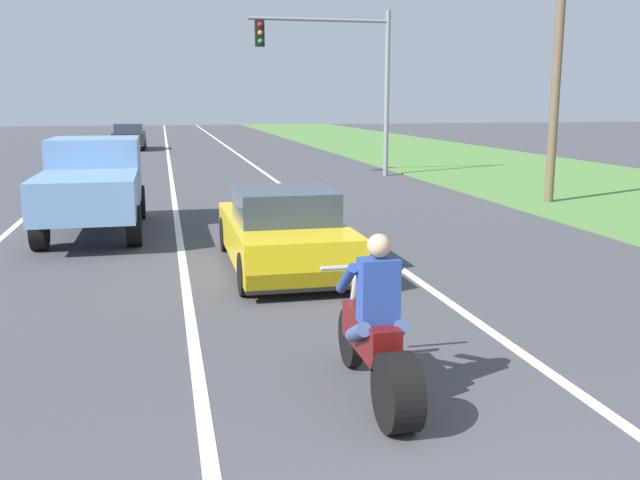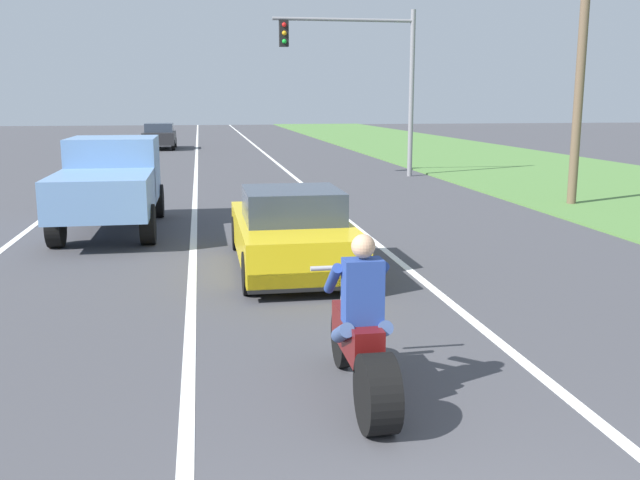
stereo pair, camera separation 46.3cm
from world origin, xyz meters
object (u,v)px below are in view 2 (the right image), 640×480
(sports_car_yellow, at_px, (291,232))
(distant_car_far_ahead, at_px, (160,136))
(motorcycle_with_rider, at_px, (362,343))
(pickup_truck_left_lane_light_blue, at_px, (110,180))
(traffic_light_mast_near, at_px, (369,65))

(sports_car_yellow, xyz_separation_m, distant_car_far_ahead, (-3.77, 30.69, 0.14))
(motorcycle_with_rider, relative_size, sports_car_yellow, 0.51)
(pickup_truck_left_lane_light_blue, relative_size, traffic_light_mast_near, 0.80)
(sports_car_yellow, relative_size, pickup_truck_left_lane_light_blue, 0.90)
(pickup_truck_left_lane_light_blue, height_order, traffic_light_mast_near, traffic_light_mast_near)
(traffic_light_mast_near, bearing_deg, sports_car_yellow, -108.41)
(distant_car_far_ahead, bearing_deg, sports_car_yellow, -82.99)
(motorcycle_with_rider, xyz_separation_m, traffic_light_mast_near, (4.67, 19.38, 3.44))
(motorcycle_with_rider, height_order, distant_car_far_ahead, motorcycle_with_rider)
(motorcycle_with_rider, xyz_separation_m, distant_car_far_ahead, (-3.73, 36.18, 0.18))
(sports_car_yellow, height_order, distant_car_far_ahead, distant_car_far_ahead)
(motorcycle_with_rider, relative_size, pickup_truck_left_lane_light_blue, 0.46)
(motorcycle_with_rider, distance_m, pickup_truck_left_lane_light_blue, 10.17)
(sports_car_yellow, xyz_separation_m, traffic_light_mast_near, (4.62, 13.89, 3.41))
(motorcycle_with_rider, distance_m, sports_car_yellow, 5.49)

